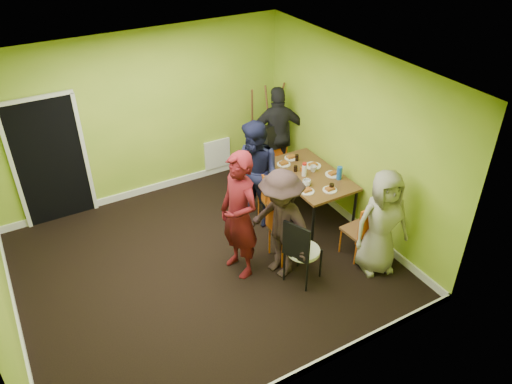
% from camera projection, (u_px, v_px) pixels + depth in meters
% --- Properties ---
extents(ground, '(5.00, 5.00, 0.00)m').
position_uv_depth(ground, '(205.00, 265.00, 7.16)').
color(ground, black).
rests_on(ground, ground).
extents(room_walls, '(5.04, 4.54, 2.82)m').
position_uv_depth(room_walls, '(197.00, 207.00, 6.64)').
color(room_walls, '#86AE2C').
rests_on(room_walls, ground).
extents(dining_table, '(0.90, 1.50, 0.75)m').
position_uv_depth(dining_table, '(309.00, 177.00, 7.85)').
color(dining_table, black).
rests_on(dining_table, ground).
extents(chair_left_far, '(0.41, 0.41, 0.89)m').
position_uv_depth(chair_left_far, '(267.00, 193.00, 7.82)').
color(chair_left_far, orange).
rests_on(chair_left_far, ground).
extents(chair_left_near, '(0.44, 0.43, 1.03)m').
position_uv_depth(chair_left_near, '(282.00, 226.00, 6.97)').
color(chair_left_near, orange).
rests_on(chair_left_near, ground).
extents(chair_back_end, '(0.45, 0.53, 1.10)m').
position_uv_depth(chair_back_end, '(278.00, 143.00, 8.65)').
color(chair_back_end, orange).
rests_on(chair_back_end, ground).
extents(chair_front_end, '(0.41, 0.41, 0.93)m').
position_uv_depth(chair_front_end, '(363.00, 228.00, 7.02)').
color(chair_front_end, orange).
rests_on(chair_front_end, ground).
extents(chair_bentwood, '(0.53, 0.52, 1.03)m').
position_uv_depth(chair_bentwood, '(301.00, 249.00, 6.57)').
color(chair_bentwood, black).
rests_on(chair_bentwood, ground).
extents(easel, '(0.68, 0.63, 1.69)m').
position_uv_depth(easel, '(265.00, 129.00, 8.98)').
color(easel, brown).
rests_on(easel, ground).
extents(plate_near_left, '(0.22, 0.22, 0.01)m').
position_uv_depth(plate_near_left, '(284.00, 164.00, 8.07)').
color(plate_near_left, white).
rests_on(plate_near_left, dining_table).
extents(plate_near_right, '(0.22, 0.22, 0.01)m').
position_uv_depth(plate_near_right, '(307.00, 191.00, 7.39)').
color(plate_near_right, white).
rests_on(plate_near_right, dining_table).
extents(plate_far_back, '(0.21, 0.21, 0.01)m').
position_uv_depth(plate_far_back, '(291.00, 158.00, 8.24)').
color(plate_far_back, white).
rests_on(plate_far_back, dining_table).
extents(plate_far_front, '(0.22, 0.22, 0.01)m').
position_uv_depth(plate_far_front, '(330.00, 190.00, 7.43)').
color(plate_far_front, white).
rests_on(plate_far_front, dining_table).
extents(plate_wall_back, '(0.26, 0.26, 0.01)m').
position_uv_depth(plate_wall_back, '(313.00, 166.00, 8.03)').
color(plate_wall_back, white).
rests_on(plate_wall_back, dining_table).
extents(plate_wall_front, '(0.24, 0.24, 0.01)m').
position_uv_depth(plate_wall_front, '(333.00, 174.00, 7.80)').
color(plate_wall_front, white).
rests_on(plate_wall_front, dining_table).
extents(thermos, '(0.07, 0.07, 0.20)m').
position_uv_depth(thermos, '(304.00, 170.00, 7.73)').
color(thermos, white).
rests_on(thermos, dining_table).
extents(blue_bottle, '(0.08, 0.08, 0.21)m').
position_uv_depth(blue_bottle, '(339.00, 173.00, 7.64)').
color(blue_bottle, '#1855B4').
rests_on(blue_bottle, dining_table).
extents(orange_bottle, '(0.04, 0.04, 0.07)m').
position_uv_depth(orange_bottle, '(302.00, 169.00, 7.88)').
color(orange_bottle, orange).
rests_on(orange_bottle, dining_table).
extents(glass_mid, '(0.06, 0.06, 0.09)m').
position_uv_depth(glass_mid, '(296.00, 169.00, 7.87)').
color(glass_mid, black).
rests_on(glass_mid, dining_table).
extents(glass_back, '(0.06, 0.06, 0.11)m').
position_uv_depth(glass_back, '(297.00, 158.00, 8.15)').
color(glass_back, black).
rests_on(glass_back, dining_table).
extents(glass_front, '(0.07, 0.07, 0.09)m').
position_uv_depth(glass_front, '(332.00, 187.00, 7.43)').
color(glass_front, black).
rests_on(glass_front, dining_table).
extents(cup_a, '(0.13, 0.13, 0.10)m').
position_uv_depth(cup_a, '(307.00, 183.00, 7.51)').
color(cup_a, white).
rests_on(cup_a, dining_table).
extents(cup_b, '(0.11, 0.11, 0.10)m').
position_uv_depth(cup_b, '(313.00, 169.00, 7.86)').
color(cup_b, white).
rests_on(cup_b, dining_table).
extents(person_standing, '(0.55, 0.74, 1.86)m').
position_uv_depth(person_standing, '(239.00, 216.00, 6.58)').
color(person_standing, '#520E13').
rests_on(person_standing, ground).
extents(person_left_far, '(0.83, 0.96, 1.71)m').
position_uv_depth(person_left_far, '(255.00, 175.00, 7.60)').
color(person_left_far, '#141733').
rests_on(person_left_far, ground).
extents(person_left_near, '(0.82, 1.16, 1.62)m').
position_uv_depth(person_left_near, '(281.00, 225.00, 6.61)').
color(person_left_near, '#2E1F1F').
rests_on(person_left_near, ground).
extents(person_back_end, '(1.10, 0.73, 1.74)m').
position_uv_depth(person_back_end, '(278.00, 135.00, 8.70)').
color(person_back_end, black).
rests_on(person_back_end, ground).
extents(person_front_end, '(0.87, 0.68, 1.57)m').
position_uv_depth(person_front_end, '(382.00, 223.00, 6.70)').
color(person_front_end, gray).
rests_on(person_front_end, ground).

